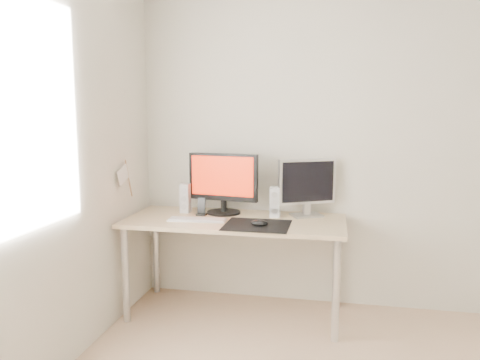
{
  "coord_description": "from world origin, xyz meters",
  "views": [
    {
      "loc": [
        -0.22,
        -1.9,
        1.5
      ],
      "look_at": [
        -0.91,
        1.45,
        1.01
      ],
      "focal_mm": 35.0,
      "sensor_mm": 36.0,
      "label": 1
    }
  ],
  "objects": [
    {
      "name": "keyboard",
      "position": [
        -1.19,
        1.27,
        0.74
      ],
      "size": [
        0.43,
        0.15,
        0.02
      ],
      "color": "silver",
      "rests_on": "desk"
    },
    {
      "name": "speaker_left",
      "position": [
        -1.36,
        1.53,
        0.84
      ],
      "size": [
        0.07,
        0.09,
        0.23
      ],
      "color": "silver",
      "rests_on": "desk"
    },
    {
      "name": "mouse",
      "position": [
        -0.72,
        1.19,
        0.75
      ],
      "size": [
        0.12,
        0.07,
        0.04
      ],
      "primitive_type": "ellipsoid",
      "color": "black",
      "rests_on": "mousepad"
    },
    {
      "name": "wall_left",
      "position": [
        -1.75,
        0.0,
        1.25
      ],
      "size": [
        0.0,
        3.5,
        3.5
      ],
      "primitive_type": "plane",
      "rotation": [
        1.57,
        0.0,
        1.57
      ],
      "color": "white",
      "rests_on": "ground"
    },
    {
      "name": "pennant",
      "position": [
        -1.72,
        1.24,
        1.05
      ],
      "size": [
        0.01,
        0.23,
        0.29
      ],
      "color": "#A57F54",
      "rests_on": "wall_left"
    },
    {
      "name": "speaker_right",
      "position": [
        -0.65,
        1.51,
        0.84
      ],
      "size": [
        0.07,
        0.09,
        0.23
      ],
      "color": "silver",
      "rests_on": "desk"
    },
    {
      "name": "wall_back",
      "position": [
        0.0,
        1.75,
        1.25
      ],
      "size": [
        3.5,
        0.0,
        3.5
      ],
      "primitive_type": "plane",
      "rotation": [
        1.57,
        0.0,
        0.0
      ],
      "color": "white",
      "rests_on": "ground"
    },
    {
      "name": "main_monitor",
      "position": [
        -1.06,
        1.54,
        0.98
      ],
      "size": [
        0.55,
        0.3,
        0.47
      ],
      "color": "black",
      "rests_on": "desk"
    },
    {
      "name": "desk",
      "position": [
        -0.93,
        1.38,
        0.65
      ],
      "size": [
        1.6,
        0.7,
        0.73
      ],
      "color": "#D1B587",
      "rests_on": "ground"
    },
    {
      "name": "second_monitor",
      "position": [
        -0.42,
        1.58,
        0.97
      ],
      "size": [
        0.42,
        0.25,
        0.43
      ],
      "color": "#AFAEB1",
      "rests_on": "desk"
    },
    {
      "name": "mousepad",
      "position": [
        -0.74,
        1.22,
        0.73
      ],
      "size": [
        0.45,
        0.4,
        0.0
      ],
      "primitive_type": "cube",
      "color": "black",
      "rests_on": "desk"
    },
    {
      "name": "phone_dock",
      "position": [
        -1.2,
        1.45,
        0.77
      ],
      "size": [
        0.08,
        0.06,
        0.13
      ],
      "color": "black",
      "rests_on": "desk"
    }
  ]
}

